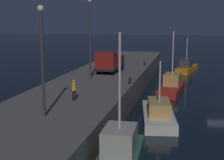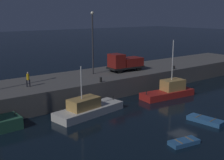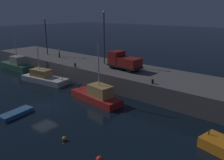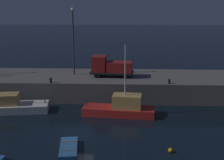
# 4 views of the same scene
# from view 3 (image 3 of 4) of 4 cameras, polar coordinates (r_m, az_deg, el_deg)

# --- Properties ---
(ground_plane) EXTENTS (320.00, 320.00, 0.00)m
(ground_plane) POSITION_cam_3_polar(r_m,az_deg,el_deg) (28.55, -16.97, -6.54)
(ground_plane) COLOR black
(pier_quay) EXTENTS (59.54, 8.93, 2.50)m
(pier_quay) POSITION_cam_3_polar(r_m,az_deg,el_deg) (36.66, 0.53, 1.48)
(pier_quay) COLOR #5B5956
(pier_quay) RESTS_ON ground
(fishing_trawler_red) EXTENTS (8.31, 2.60, 8.25)m
(fishing_trawler_red) POSITION_cam_3_polar(r_m,az_deg,el_deg) (48.32, -22.86, 3.54)
(fishing_trawler_red) COLOR #2D6647
(fishing_trawler_red) RESTS_ON ground
(fishing_boat_blue) EXTENTS (7.79, 3.09, 7.53)m
(fishing_boat_blue) POSITION_cam_3_polar(r_m,az_deg,el_deg) (28.75, -3.74, -3.82)
(fishing_boat_blue) COLOR red
(fishing_boat_blue) RESTS_ON ground
(fishing_boat_white) EXTENTS (8.55, 3.86, 5.52)m
(fishing_boat_white) POSITION_cam_3_polar(r_m,az_deg,el_deg) (38.34, -16.81, 0.61)
(fishing_boat_white) COLOR silver
(fishing_boat_white) RESTS_ON ground
(dinghy_red_small) EXTENTS (1.87, 3.78, 0.48)m
(dinghy_red_small) POSITION_cam_3_polar(r_m,az_deg,el_deg) (27.38, -22.94, -7.71)
(dinghy_red_small) COLOR #2D6099
(dinghy_red_small) RESTS_ON ground
(mooring_buoy_near) EXTENTS (0.39, 0.39, 0.39)m
(mooring_buoy_near) POSITION_cam_3_polar(r_m,az_deg,el_deg) (21.15, -11.92, -14.22)
(mooring_buoy_near) COLOR orange
(mooring_buoy_near) RESTS_ON ground
(mooring_buoy_mid) EXTENTS (0.54, 0.54, 0.54)m
(mooring_buoy_mid) POSITION_cam_3_polar(r_m,az_deg,el_deg) (18.15, -3.18, -19.33)
(mooring_buoy_mid) COLOR red
(mooring_buoy_mid) RESTS_ON ground
(lamp_post_west) EXTENTS (0.44, 0.44, 7.35)m
(lamp_post_west) POSITION_cam_3_polar(r_m,az_deg,el_deg) (48.16, -16.31, 11.27)
(lamp_post_west) COLOR #38383D
(lamp_post_west) RESTS_ON pier_quay
(lamp_post_east) EXTENTS (0.44, 0.44, 8.62)m
(lamp_post_east) POSITION_cam_3_polar(r_m,az_deg,el_deg) (37.69, -2.01, 11.55)
(lamp_post_east) COLOR #38383D
(lamp_post_east) RESTS_ON pier_quay
(utility_truck) EXTENTS (5.58, 2.61, 2.65)m
(utility_truck) POSITION_cam_3_polar(r_m,az_deg,el_deg) (34.37, 2.92, 4.79)
(utility_truck) COLOR black
(utility_truck) RESTS_ON pier_quay
(dockworker) EXTENTS (0.45, 0.38, 1.73)m
(dockworker) POSITION_cam_3_polar(r_m,az_deg,el_deg) (44.57, -13.15, 6.76)
(dockworker) COLOR black
(dockworker) RESTS_ON pier_quay
(bollard_west) EXTENTS (0.28, 0.28, 0.53)m
(bollard_west) POSITION_cam_3_polar(r_m,az_deg,el_deg) (28.14, 10.17, -0.38)
(bollard_west) COLOR black
(bollard_west) RESTS_ON pier_quay
(bollard_central) EXTENTS (0.28, 0.28, 0.61)m
(bollard_central) POSITION_cam_3_polar(r_m,az_deg,el_deg) (36.56, -9.27, 3.73)
(bollard_central) COLOR black
(bollard_central) RESTS_ON pier_quay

